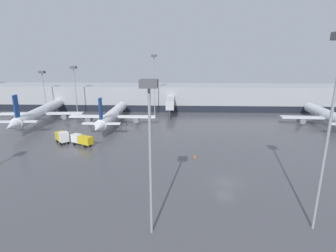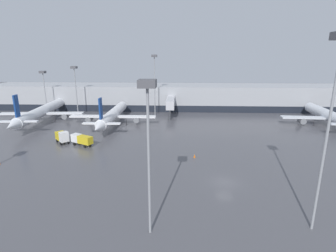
{
  "view_description": "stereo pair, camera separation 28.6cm",
  "coord_description": "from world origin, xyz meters",
  "px_view_note": "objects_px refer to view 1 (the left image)",
  "views": [
    {
      "loc": [
        -7.88,
        -39.08,
        20.02
      ],
      "look_at": [
        -10.3,
        23.63,
        3.0
      ],
      "focal_mm": 28.0,
      "sensor_mm": 36.0,
      "label": 1
    },
    {
      "loc": [
        -7.59,
        -39.07,
        20.02
      ],
      "look_at": [
        -10.3,
        23.63,
        3.0
      ],
      "focal_mm": 28.0,
      "sensor_mm": 36.0,
      "label": 2
    }
  ],
  "objects_px": {
    "traffic_cone_1": "(195,156)",
    "apron_light_mast_4": "(154,69)",
    "service_truck_1": "(82,139)",
    "apron_light_mast_5": "(149,115)",
    "parked_jet_2": "(41,112)",
    "parked_jet_1": "(112,115)",
    "service_truck_2": "(62,136)",
    "apron_light_mast_0": "(43,79)",
    "apron_light_mast_7": "(74,76)",
    "parked_jet_0": "(329,116)"
  },
  "relations": [
    {
      "from": "apron_light_mast_0",
      "to": "apron_light_mast_7",
      "type": "relative_size",
      "value": 0.9
    },
    {
      "from": "parked_jet_0",
      "to": "service_truck_2",
      "type": "height_order",
      "value": "parked_jet_0"
    },
    {
      "from": "parked_jet_2",
      "to": "apron_light_mast_0",
      "type": "xyz_separation_m",
      "value": [
        -4.14,
        11.27,
        8.82
      ]
    },
    {
      "from": "parked_jet_2",
      "to": "apron_light_mast_4",
      "type": "bearing_deg",
      "value": -78.15
    },
    {
      "from": "parked_jet_2",
      "to": "service_truck_1",
      "type": "xyz_separation_m",
      "value": [
        20.34,
        -21.62,
        -1.67
      ]
    },
    {
      "from": "apron_light_mast_5",
      "to": "service_truck_2",
      "type": "bearing_deg",
      "value": 127.7
    },
    {
      "from": "service_truck_1",
      "to": "service_truck_2",
      "type": "height_order",
      "value": "service_truck_2"
    },
    {
      "from": "apron_light_mast_0",
      "to": "parked_jet_1",
      "type": "bearing_deg",
      "value": -27.08
    },
    {
      "from": "parked_jet_2",
      "to": "service_truck_2",
      "type": "distance_m",
      "value": 25.1
    },
    {
      "from": "apron_light_mast_0",
      "to": "apron_light_mast_5",
      "type": "height_order",
      "value": "apron_light_mast_5"
    },
    {
      "from": "apron_light_mast_0",
      "to": "apron_light_mast_5",
      "type": "bearing_deg",
      "value": -55.24
    },
    {
      "from": "apron_light_mast_4",
      "to": "parked_jet_2",
      "type": "bearing_deg",
      "value": -163.26
    },
    {
      "from": "service_truck_1",
      "to": "apron_light_mast_5",
      "type": "bearing_deg",
      "value": 149.27
    },
    {
      "from": "parked_jet_1",
      "to": "service_truck_1",
      "type": "distance_m",
      "value": 19.34
    },
    {
      "from": "service_truck_1",
      "to": "apron_light_mast_7",
      "type": "xyz_separation_m",
      "value": [
        -12.99,
        31.65,
        11.66
      ]
    },
    {
      "from": "parked_jet_2",
      "to": "service_truck_2",
      "type": "xyz_separation_m",
      "value": [
        15.09,
        -19.99,
        -1.56
      ]
    },
    {
      "from": "parked_jet_2",
      "to": "service_truck_1",
      "type": "distance_m",
      "value": 29.73
    },
    {
      "from": "parked_jet_0",
      "to": "parked_jet_1",
      "type": "relative_size",
      "value": 0.97
    },
    {
      "from": "parked_jet_2",
      "to": "parked_jet_1",
      "type": "bearing_deg",
      "value": -101.12
    },
    {
      "from": "parked_jet_0",
      "to": "apron_light_mast_4",
      "type": "relative_size",
      "value": 1.65
    },
    {
      "from": "apron_light_mast_4",
      "to": "service_truck_2",
      "type": "bearing_deg",
      "value": -122.18
    },
    {
      "from": "traffic_cone_1",
      "to": "apron_light_mast_4",
      "type": "bearing_deg",
      "value": 106.83
    },
    {
      "from": "parked_jet_1",
      "to": "apron_light_mast_4",
      "type": "relative_size",
      "value": 1.7
    },
    {
      "from": "service_truck_2",
      "to": "apron_light_mast_5",
      "type": "height_order",
      "value": "apron_light_mast_5"
    },
    {
      "from": "apron_light_mast_5",
      "to": "apron_light_mast_7",
      "type": "bearing_deg",
      "value": 117.48
    },
    {
      "from": "parked_jet_1",
      "to": "apron_light_mast_7",
      "type": "height_order",
      "value": "apron_light_mast_7"
    },
    {
      "from": "parked_jet_0",
      "to": "service_truck_2",
      "type": "relative_size",
      "value": 7.59
    },
    {
      "from": "apron_light_mast_5",
      "to": "apron_light_mast_7",
      "type": "distance_m",
      "value": 68.99
    },
    {
      "from": "service_truck_1",
      "to": "apron_light_mast_0",
      "type": "height_order",
      "value": "apron_light_mast_0"
    },
    {
      "from": "parked_jet_0",
      "to": "apron_light_mast_0",
      "type": "height_order",
      "value": "apron_light_mast_0"
    },
    {
      "from": "parked_jet_1",
      "to": "apron_light_mast_7",
      "type": "distance_m",
      "value": 22.32
    },
    {
      "from": "service_truck_1",
      "to": "apron_light_mast_5",
      "type": "height_order",
      "value": "apron_light_mast_5"
    },
    {
      "from": "service_truck_1",
      "to": "apron_light_mast_4",
      "type": "height_order",
      "value": "apron_light_mast_4"
    },
    {
      "from": "parked_jet_2",
      "to": "service_truck_2",
      "type": "relative_size",
      "value": 9.01
    },
    {
      "from": "service_truck_1",
      "to": "service_truck_2",
      "type": "xyz_separation_m",
      "value": [
        -5.24,
        1.63,
        0.12
      ]
    },
    {
      "from": "traffic_cone_1",
      "to": "apron_light_mast_5",
      "type": "height_order",
      "value": "apron_light_mast_5"
    },
    {
      "from": "parked_jet_1",
      "to": "apron_light_mast_7",
      "type": "xyz_separation_m",
      "value": [
        -15.4,
        12.51,
        10.21
      ]
    },
    {
      "from": "parked_jet_2",
      "to": "traffic_cone_1",
      "type": "xyz_separation_m",
      "value": [
        45.62,
        -27.71,
        -2.87
      ]
    },
    {
      "from": "apron_light_mast_0",
      "to": "apron_light_mast_7",
      "type": "distance_m",
      "value": 11.61
    },
    {
      "from": "parked_jet_2",
      "to": "service_truck_1",
      "type": "bearing_deg",
      "value": -141.65
    },
    {
      "from": "apron_light_mast_5",
      "to": "apron_light_mast_7",
      "type": "relative_size",
      "value": 1.07
    },
    {
      "from": "service_truck_1",
      "to": "apron_light_mast_0",
      "type": "bearing_deg",
      "value": -26.61
    },
    {
      "from": "parked_jet_0",
      "to": "apron_light_mast_4",
      "type": "height_order",
      "value": "apron_light_mast_4"
    },
    {
      "from": "service_truck_1",
      "to": "traffic_cone_1",
      "type": "distance_m",
      "value": 26.04
    },
    {
      "from": "service_truck_1",
      "to": "apron_light_mast_0",
      "type": "relative_size",
      "value": 0.37
    },
    {
      "from": "parked_jet_1",
      "to": "apron_light_mast_0",
      "type": "relative_size",
      "value": 2.31
    },
    {
      "from": "parked_jet_0",
      "to": "apron_light_mast_5",
      "type": "relative_size",
      "value": 1.89
    },
    {
      "from": "parked_jet_1",
      "to": "traffic_cone_1",
      "type": "relative_size",
      "value": 51.28
    },
    {
      "from": "parked_jet_1",
      "to": "traffic_cone_1",
      "type": "distance_m",
      "value": 34.16
    },
    {
      "from": "parked_jet_2",
      "to": "apron_light_mast_0",
      "type": "distance_m",
      "value": 14.89
    }
  ]
}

